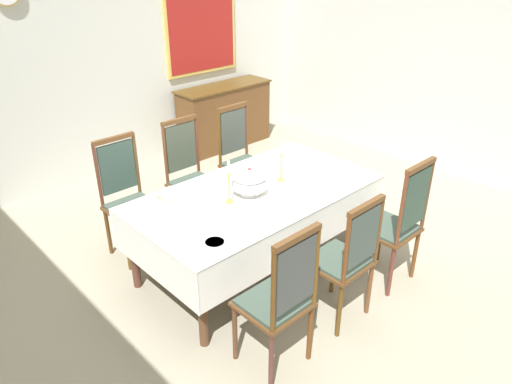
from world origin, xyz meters
TOP-DOWN VIEW (x-y plane):
  - ground at (0.00, 0.00)m, footprint 6.43×5.67m
  - back_wall at (0.00, 2.88)m, footprint 6.43×0.08m
  - right_wall at (3.26, 0.00)m, footprint 0.08×5.67m
  - dining_table at (0.00, 0.04)m, footprint 2.15×1.14m
  - tablecloth at (0.00, 0.04)m, footprint 2.17×1.16m
  - chair_south_a at (-0.71, -0.94)m, footprint 0.44×0.42m
  - chair_north_a at (-0.71, 1.02)m, footprint 0.44×0.42m
  - chair_south_b at (0.00, -0.93)m, footprint 0.44×0.42m
  - chair_north_b at (0.00, 1.02)m, footprint 0.44×0.42m
  - chair_south_c at (0.69, -0.94)m, footprint 0.44×0.42m
  - chair_north_c at (0.69, 1.02)m, footprint 0.44×0.42m
  - soup_tureen at (-0.08, 0.04)m, footprint 0.32×0.32m
  - candlestick_west at (-0.30, 0.04)m, footprint 0.07×0.07m
  - candlestick_east at (0.30, 0.04)m, footprint 0.07×0.07m
  - bowl_near_left at (-0.55, 0.46)m, footprint 0.20×0.20m
  - bowl_near_right at (0.49, -0.41)m, footprint 0.16×0.16m
  - bowl_far_left at (-0.80, -0.38)m, footprint 0.17×0.17m
  - bowl_far_right at (0.58, 0.44)m, footprint 0.16×0.16m
  - spoon_primary at (-0.68, 0.49)m, footprint 0.03×0.18m
  - spoon_secondary at (0.61, -0.38)m, footprint 0.04×0.18m
  - sideboard at (1.74, 2.56)m, footprint 1.44×0.48m
  - framed_painting at (1.58, 2.81)m, footprint 1.16×0.05m

SIDE VIEW (x-z plane):
  - ground at x=0.00m, z-range -0.04..0.00m
  - sideboard at x=1.74m, z-range 0.00..0.91m
  - chair_south_b at x=0.00m, z-range 0.03..1.11m
  - chair_south_a at x=-0.71m, z-range 0.02..1.15m
  - chair_north_a at x=-0.71m, z-range 0.02..1.16m
  - chair_north_c at x=0.69m, z-range 0.02..1.16m
  - chair_north_b at x=0.00m, z-range 0.02..1.17m
  - chair_south_c at x=0.69m, z-range 0.02..1.18m
  - tablecloth at x=0.00m, z-range 0.49..0.85m
  - dining_table at x=0.00m, z-range 0.31..1.07m
  - spoon_primary at x=-0.68m, z-range 0.76..0.77m
  - spoon_secondary at x=0.61m, z-range 0.76..0.77m
  - bowl_far_right at x=0.58m, z-range 0.76..0.80m
  - bowl_near_right at x=0.49m, z-range 0.77..0.80m
  - bowl_far_left at x=-0.80m, z-range 0.77..0.80m
  - bowl_near_left at x=-0.55m, z-range 0.77..0.81m
  - soup_tureen at x=-0.08m, z-range 0.76..1.00m
  - candlestick_east at x=0.30m, z-range 0.73..1.10m
  - candlestick_west at x=-0.30m, z-range 0.73..1.10m
  - framed_painting at x=1.58m, z-range 1.06..2.39m
  - back_wall at x=0.00m, z-range 0.00..3.45m
  - right_wall at x=3.26m, z-range 0.00..3.45m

